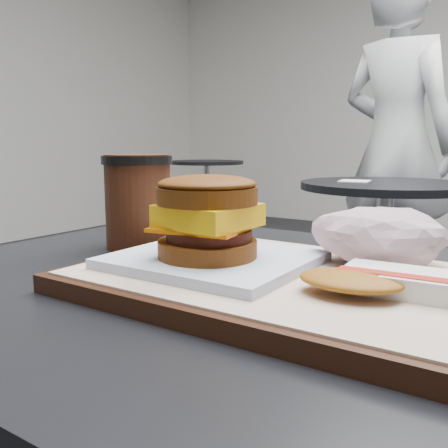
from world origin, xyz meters
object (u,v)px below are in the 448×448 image
breakfast_sandwich (209,228)px  coffee_cup (138,198)px  crumpled_wrapper (378,236)px  patron (396,146)px  neighbor_table (384,230)px  hash_brown (377,281)px  customer_table (256,448)px  serving_tray (276,280)px

breakfast_sandwich → coffee_cup: 0.21m
crumpled_wrapper → patron: patron is taller
neighbor_table → patron: (-0.15, 0.66, 0.34)m
hash_brown → neighbor_table: (-0.48, 1.68, -0.25)m
crumpled_wrapper → coffee_cup: (-0.33, -0.01, 0.02)m
crumpled_wrapper → patron: (-0.60, 2.24, 0.08)m
customer_table → neighbor_table: (-0.35, 1.65, -0.03)m
serving_tray → hash_brown: bearing=-10.6°
patron → breakfast_sandwich: bearing=117.8°
serving_tray → patron: patron is taller
hash_brown → crumpled_wrapper: 0.10m
neighbor_table → breakfast_sandwich: bearing=-79.5°
customer_table → breakfast_sandwich: size_ratio=4.15×
serving_tray → neighbor_table: bearing=102.7°
serving_tray → patron: bearing=102.8°
customer_table → serving_tray: bearing=-18.3°
customer_table → hash_brown: (0.13, -0.03, 0.22)m
neighbor_table → crumpled_wrapper: bearing=-74.1°
crumpled_wrapper → coffee_cup: size_ratio=1.06×
hash_brown → coffee_cup: 0.37m
hash_brown → neighbor_table: size_ratio=0.16×
hash_brown → coffee_cup: coffee_cup is taller
serving_tray → breakfast_sandwich: breakfast_sandwich is taller
serving_tray → crumpled_wrapper: 0.12m
breakfast_sandwich → crumpled_wrapper: 0.17m
breakfast_sandwich → coffee_cup: bearing=153.3°
coffee_cup → neighbor_table: 1.62m
serving_tray → crumpled_wrapper: crumpled_wrapper is taller
coffee_cup → neighbor_table: coffee_cup is taller
patron → coffee_cup: bearing=113.5°
customer_table → crumpled_wrapper: bearing=35.2°
serving_tray → breakfast_sandwich: size_ratio=1.97×
patron → customer_table: bearing=118.9°
hash_brown → crumpled_wrapper: (-0.03, 0.10, 0.02)m
crumpled_wrapper → coffee_cup: bearing=-179.0°
customer_table → coffee_cup: 0.35m
crumpled_wrapper → customer_table: bearing=-144.8°
coffee_cup → patron: size_ratio=0.07×
hash_brown → breakfast_sandwich: bearing=-179.1°
coffee_cup → serving_tray: bearing=-16.1°
customer_table → patron: patron is taller
serving_tray → crumpled_wrapper: (0.07, 0.08, 0.04)m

